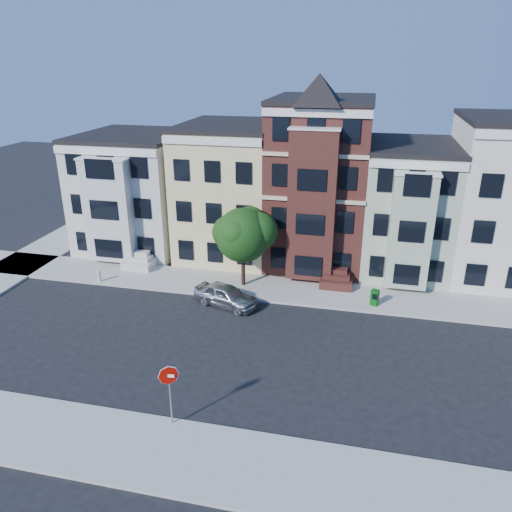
% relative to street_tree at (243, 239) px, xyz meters
% --- Properties ---
extents(ground, '(120.00, 120.00, 0.00)m').
position_rel_street_tree_xyz_m(ground, '(4.38, -8.08, -3.55)').
color(ground, black).
extents(far_sidewalk, '(60.00, 4.00, 0.15)m').
position_rel_street_tree_xyz_m(far_sidewalk, '(4.38, -0.08, -3.47)').
color(far_sidewalk, '#9E9B93').
rests_on(far_sidewalk, ground).
extents(near_sidewalk, '(60.00, 4.00, 0.15)m').
position_rel_street_tree_xyz_m(near_sidewalk, '(4.38, -16.08, -3.47)').
color(near_sidewalk, '#9E9B93').
rests_on(near_sidewalk, ground).
extents(house_white, '(8.00, 9.00, 9.00)m').
position_rel_street_tree_xyz_m(house_white, '(-10.62, 6.42, 0.95)').
color(house_white, beige).
rests_on(house_white, ground).
extents(house_yellow, '(7.00, 9.00, 10.00)m').
position_rel_street_tree_xyz_m(house_yellow, '(-2.62, 6.42, 1.45)').
color(house_yellow, beige).
rests_on(house_yellow, ground).
extents(house_brown, '(7.00, 9.00, 12.00)m').
position_rel_street_tree_xyz_m(house_brown, '(4.38, 6.42, 2.45)').
color(house_brown, '#411C17').
rests_on(house_brown, ground).
extents(house_green, '(6.00, 9.00, 9.00)m').
position_rel_street_tree_xyz_m(house_green, '(10.88, 6.42, 0.95)').
color(house_green, '#A1B095').
rests_on(house_green, ground).
extents(house_cream, '(8.00, 9.00, 11.00)m').
position_rel_street_tree_xyz_m(house_cream, '(17.88, 6.42, 1.95)').
color(house_cream, silver).
rests_on(house_cream, ground).
extents(street_tree, '(7.05, 7.05, 6.80)m').
position_rel_street_tree_xyz_m(street_tree, '(0.00, 0.00, 0.00)').
color(street_tree, '#1E4C15').
rests_on(street_tree, far_sidewalk).
extents(parked_car, '(4.60, 2.95, 1.46)m').
position_rel_street_tree_xyz_m(parked_car, '(-0.39, -3.01, -2.82)').
color(parked_car, '#A0A2A7').
rests_on(parked_car, ground).
extents(newspaper_box, '(0.58, 0.55, 1.04)m').
position_rel_street_tree_xyz_m(newspaper_box, '(8.94, -1.11, -2.88)').
color(newspaper_box, '#0A5511').
rests_on(newspaper_box, far_sidewalk).
extents(fire_hydrant, '(0.28, 0.28, 0.67)m').
position_rel_street_tree_xyz_m(fire_hydrant, '(-10.04, -1.78, -3.06)').
color(fire_hydrant, silver).
rests_on(fire_hydrant, far_sidewalk).
extents(stop_sign, '(0.92, 0.27, 3.30)m').
position_rel_street_tree_xyz_m(stop_sign, '(0.43, -14.38, -1.75)').
color(stop_sign, '#B50900').
rests_on(stop_sign, near_sidewalk).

